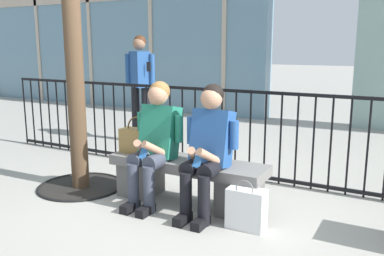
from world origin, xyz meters
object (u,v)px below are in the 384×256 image
seated_person_with_phone (155,139)px  seated_person_companion (208,146)px  bystander_at_railing (140,81)px  shopping_bag (246,208)px  stone_bench (187,177)px  handbag_on_bench (138,140)px

seated_person_with_phone → seated_person_companion: same height
seated_person_companion → bystander_at_railing: bearing=136.9°
shopping_bag → seated_person_companion: bearing=162.8°
stone_bench → handbag_on_bench: (-0.58, -0.01, 0.31)m
stone_bench → shopping_bag: shopping_bag is taller
seated_person_with_phone → handbag_on_bench: size_ratio=3.15×
seated_person_with_phone → bystander_at_railing: size_ratio=0.71×
seated_person_companion → handbag_on_bench: seated_person_companion is taller
seated_person_companion → bystander_at_railing: (-2.25, 2.11, 0.35)m
seated_person_with_phone → bystander_at_railing: bearing=128.5°
shopping_bag → handbag_on_bench: bearing=169.0°
seated_person_with_phone → shopping_bag: (1.02, -0.14, -0.47)m
stone_bench → seated_person_with_phone: seated_person_with_phone is taller
seated_person_with_phone → stone_bench: bearing=24.0°
handbag_on_bench → shopping_bag: 1.39m
stone_bench → shopping_bag: bearing=-20.0°
shopping_bag → stone_bench: bearing=160.0°
shopping_bag → bystander_at_railing: size_ratio=0.27×
seated_person_companion → bystander_at_railing: size_ratio=0.71×
seated_person_companion → shopping_bag: bearing=-17.2°
shopping_bag → seated_person_with_phone: bearing=172.4°
seated_person_companion → shopping_bag: (0.44, -0.14, -0.47)m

